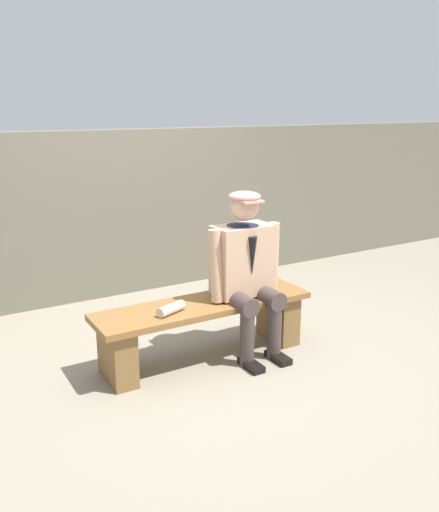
{
  "coord_description": "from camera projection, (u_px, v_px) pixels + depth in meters",
  "views": [
    {
      "loc": [
        1.88,
        3.42,
        1.92
      ],
      "look_at": [
        -0.14,
        0.0,
        0.81
      ],
      "focal_mm": 38.22,
      "sensor_mm": 36.0,
      "label": 1
    }
  ],
  "objects": [
    {
      "name": "rolled_magazine",
      "position": [
        171.0,
        309.0,
        3.92
      ],
      "size": [
        0.24,
        0.15,
        0.07
      ],
      "primitive_type": "cylinder",
      "rotation": [
        0.0,
        1.57,
        0.37
      ],
      "color": "beige",
      "rests_on": "bench"
    },
    {
      "name": "stadium_wall",
      "position": [
        117.0,
        213.0,
        5.59
      ],
      "size": [
        12.0,
        0.24,
        1.68
      ],
      "primitive_type": "cube",
      "color": "#666354",
      "rests_on": "ground"
    },
    {
      "name": "seated_man",
      "position": [
        246.0,
        266.0,
        4.2
      ],
      "size": [
        0.62,
        0.59,
        1.29
      ],
      "color": "tan",
      "rests_on": "ground"
    },
    {
      "name": "bench",
      "position": [
        204.0,
        322.0,
        4.19
      ],
      "size": [
        1.72,
        0.46,
        0.46
      ],
      "color": "brown",
      "rests_on": "ground"
    },
    {
      "name": "ground_plane",
      "position": [
        204.0,
        358.0,
        4.27
      ],
      "size": [
        30.0,
        30.0,
        0.0
      ],
      "primitive_type": "plane",
      "color": "gray"
    }
  ]
}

